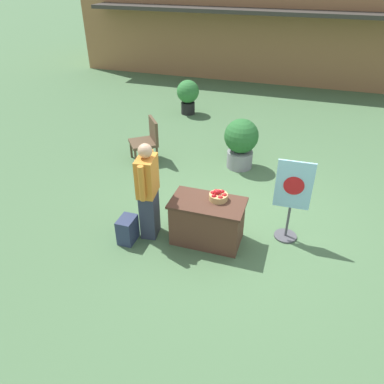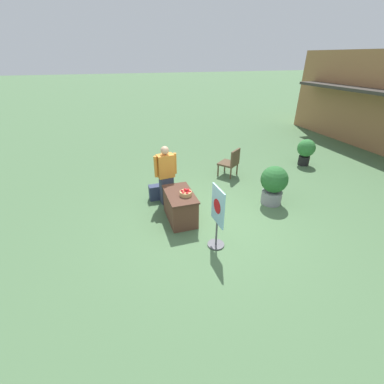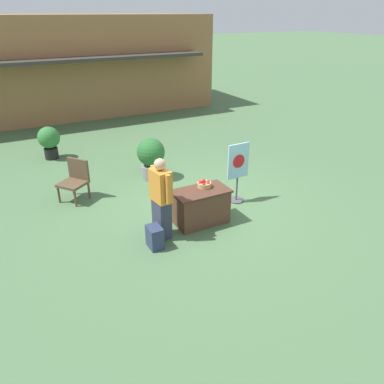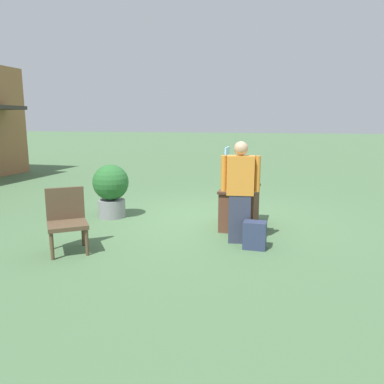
{
  "view_description": "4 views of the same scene",
  "coord_description": "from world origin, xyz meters",
  "px_view_note": "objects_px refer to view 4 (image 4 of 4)",
  "views": [
    {
      "loc": [
        0.81,
        -5.17,
        3.84
      ],
      "look_at": [
        -0.82,
        -0.1,
        0.48
      ],
      "focal_mm": 35.0,
      "sensor_mm": 36.0,
      "label": 1
    },
    {
      "loc": [
        4.75,
        -2.0,
        3.59
      ],
      "look_at": [
        0.0,
        -0.49,
        0.93
      ],
      "focal_mm": 24.0,
      "sensor_mm": 36.0,
      "label": 2
    },
    {
      "loc": [
        -3.68,
        -6.49,
        3.93
      ],
      "look_at": [
        -0.34,
        -0.18,
        0.47
      ],
      "focal_mm": 35.0,
      "sensor_mm": 36.0,
      "label": 3
    },
    {
      "loc": [
        -7.06,
        -1.58,
        1.89
      ],
      "look_at": [
        -0.97,
        0.09,
        0.71
      ],
      "focal_mm": 35.0,
      "sensor_mm": 36.0,
      "label": 4
    }
  ],
  "objects_px": {
    "apple_basket": "(236,182)",
    "person_visitor": "(240,192)",
    "poster_board": "(227,177)",
    "display_table": "(240,207)",
    "patio_chair": "(67,217)",
    "backpack": "(255,235)",
    "potted_plant_near_left": "(111,188)"
  },
  "relations": [
    {
      "from": "patio_chair",
      "to": "potted_plant_near_left",
      "type": "distance_m",
      "value": 2.0
    },
    {
      "from": "person_visitor",
      "to": "patio_chair",
      "type": "height_order",
      "value": "person_visitor"
    },
    {
      "from": "display_table",
      "to": "apple_basket",
      "type": "height_order",
      "value": "apple_basket"
    },
    {
      "from": "poster_board",
      "to": "potted_plant_near_left",
      "type": "relative_size",
      "value": 1.29
    },
    {
      "from": "patio_chair",
      "to": "backpack",
      "type": "bearing_deg",
      "value": 69.15
    },
    {
      "from": "person_visitor",
      "to": "potted_plant_near_left",
      "type": "height_order",
      "value": "person_visitor"
    },
    {
      "from": "person_visitor",
      "to": "poster_board",
      "type": "relative_size",
      "value": 1.17
    },
    {
      "from": "poster_board",
      "to": "patio_chair",
      "type": "bearing_deg",
      "value": -121.61
    },
    {
      "from": "apple_basket",
      "to": "poster_board",
      "type": "xyz_separation_m",
      "value": [
        1.06,
        0.35,
        -0.05
      ]
    },
    {
      "from": "backpack",
      "to": "potted_plant_near_left",
      "type": "xyz_separation_m",
      "value": [
        1.17,
        2.98,
        0.38
      ]
    },
    {
      "from": "display_table",
      "to": "apple_basket",
      "type": "relative_size",
      "value": 4.0
    },
    {
      "from": "person_visitor",
      "to": "backpack",
      "type": "distance_m",
      "value": 0.71
    },
    {
      "from": "patio_chair",
      "to": "poster_board",
      "type": "bearing_deg",
      "value": 112.5
    },
    {
      "from": "patio_chair",
      "to": "apple_basket",
      "type": "bearing_deg",
      "value": 96.69
    },
    {
      "from": "person_visitor",
      "to": "backpack",
      "type": "bearing_deg",
      "value": -142.17
    },
    {
      "from": "display_table",
      "to": "patio_chair",
      "type": "relative_size",
      "value": 1.21
    },
    {
      "from": "poster_board",
      "to": "apple_basket",
      "type": "bearing_deg",
      "value": -73.46
    },
    {
      "from": "backpack",
      "to": "patio_chair",
      "type": "distance_m",
      "value": 2.82
    },
    {
      "from": "display_table",
      "to": "backpack",
      "type": "xyz_separation_m",
      "value": [
        -1.18,
        -0.4,
        -0.15
      ]
    },
    {
      "from": "display_table",
      "to": "person_visitor",
      "type": "bearing_deg",
      "value": -172.39
    },
    {
      "from": "apple_basket",
      "to": "potted_plant_near_left",
      "type": "xyz_separation_m",
      "value": [
        -0.15,
        2.47,
        -0.2
      ]
    },
    {
      "from": "apple_basket",
      "to": "person_visitor",
      "type": "distance_m",
      "value": 1.07
    },
    {
      "from": "display_table",
      "to": "backpack",
      "type": "distance_m",
      "value": 1.26
    },
    {
      "from": "apple_basket",
      "to": "patio_chair",
      "type": "distance_m",
      "value": 3.05
    },
    {
      "from": "person_visitor",
      "to": "apple_basket",
      "type": "bearing_deg",
      "value": 4.92
    },
    {
      "from": "apple_basket",
      "to": "person_visitor",
      "type": "bearing_deg",
      "value": -167.47
    },
    {
      "from": "apple_basket",
      "to": "person_visitor",
      "type": "relative_size",
      "value": 0.18
    },
    {
      "from": "potted_plant_near_left",
      "to": "poster_board",
      "type": "bearing_deg",
      "value": -60.45
    },
    {
      "from": "display_table",
      "to": "person_visitor",
      "type": "distance_m",
      "value": 1.02
    },
    {
      "from": "backpack",
      "to": "potted_plant_near_left",
      "type": "relative_size",
      "value": 0.39
    },
    {
      "from": "person_visitor",
      "to": "potted_plant_near_left",
      "type": "distance_m",
      "value": 2.86
    },
    {
      "from": "display_table",
      "to": "potted_plant_near_left",
      "type": "relative_size",
      "value": 1.06
    }
  ]
}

